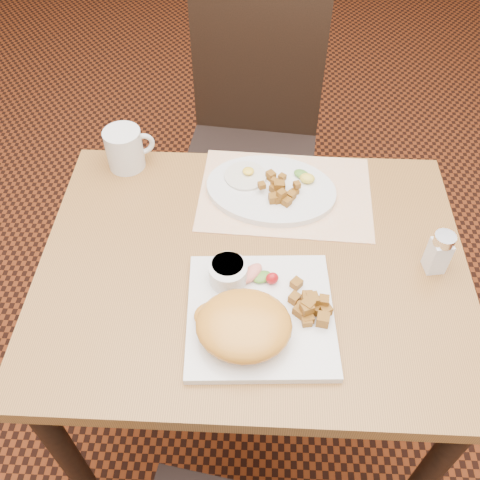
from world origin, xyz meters
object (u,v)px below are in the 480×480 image
Objects in this scene: plate_square at (260,315)px; coffee_mug at (125,149)px; plate_oval at (271,190)px; salt_shaker at (439,252)px; table at (252,293)px; chair_far at (252,132)px.

coffee_mug reaches higher than plate_square.
plate_oval is 0.40m from salt_shaker.
plate_oval is 3.05× the size of salt_shaker.
coffee_mug reaches higher than table.
salt_shaker is (0.34, -0.21, 0.04)m from plate_oval.
plate_oval is 0.37m from coffee_mug.
salt_shaker is at bearing 124.73° from chair_far.
plate_square is 0.92× the size of plate_oval.
chair_far is at bearing 91.60° from table.
coffee_mug is (-0.69, 0.29, -0.00)m from salt_shaker.
chair_far is at bearing 96.23° from plate_oval.
coffee_mug is at bearing 136.96° from table.
plate_square is 0.55m from coffee_mug.
chair_far is at bearing 92.54° from plate_square.
chair_far reaches higher than salt_shaker.
plate_square is 2.80× the size of salt_shaker.
plate_square reaches higher than table.
chair_far reaches higher than coffee_mug.
plate_square is at bearing -52.05° from coffee_mug.
chair_far is 0.88m from plate_square.
table is 0.46m from coffee_mug.
coffee_mug is (-0.34, 0.43, 0.04)m from plate_square.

